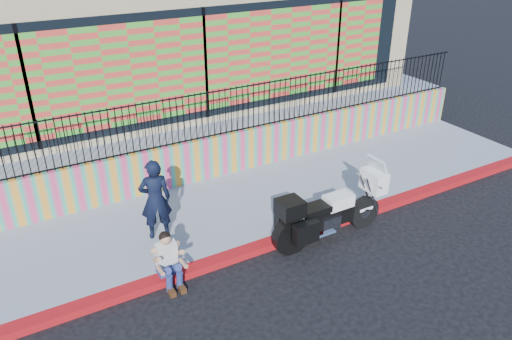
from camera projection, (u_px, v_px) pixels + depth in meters
ground at (291, 239)px, 10.69m from camera, size 90.00×90.00×0.00m
red_curb at (292, 236)px, 10.66m from camera, size 16.00×0.30×0.15m
sidewalk at (254, 202)px, 11.94m from camera, size 16.00×3.00×0.15m
mural_wall at (223, 154)px, 12.89m from camera, size 16.00×0.20×1.10m
metal_fence at (222, 112)px, 12.38m from camera, size 15.80×0.04×1.20m
elevated_platform at (156, 101)px, 16.88m from camera, size 16.00×10.00×1.25m
storefront_building at (151, 23)px, 15.53m from camera, size 14.00×8.06×4.00m
police_motorcycle at (328, 211)px, 10.40m from camera, size 2.64×0.87×1.64m
police_officer at (155, 199)px, 10.15m from camera, size 0.72×0.55×1.77m
seated_man at (170, 265)px, 9.18m from camera, size 0.54×0.71×1.06m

